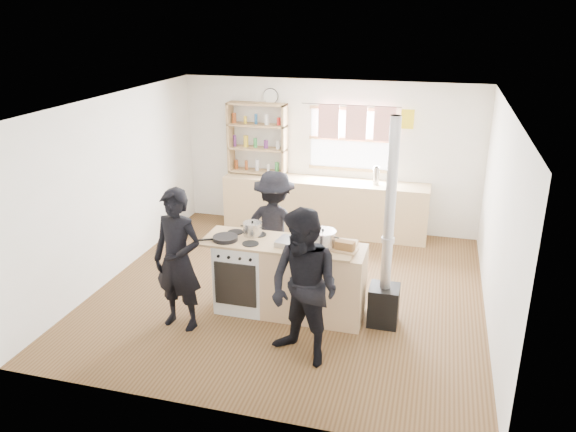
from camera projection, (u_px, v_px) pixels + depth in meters
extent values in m
cube|color=brown|center=(290.00, 291.00, 7.54)|extent=(5.00, 5.00, 0.01)
cube|color=#D2B17E|center=(324.00, 206.00, 9.39)|extent=(3.40, 0.55, 0.90)
cube|color=tan|center=(258.00, 171.00, 9.62)|extent=(1.00, 0.28, 0.03)
cube|color=tan|center=(257.00, 148.00, 9.49)|extent=(1.00, 0.28, 0.03)
cube|color=tan|center=(257.00, 125.00, 9.35)|extent=(1.00, 0.28, 0.03)
cube|color=tan|center=(257.00, 104.00, 9.23)|extent=(1.00, 0.28, 0.03)
cube|color=tan|center=(230.00, 137.00, 9.55)|extent=(0.04, 0.28, 1.20)
cube|color=tan|center=(285.00, 141.00, 9.31)|extent=(0.04, 0.28, 1.20)
cylinder|color=silver|center=(376.00, 176.00, 8.98)|extent=(0.10, 0.10, 0.29)
cube|color=white|center=(244.00, 274.00, 6.99)|extent=(0.60, 0.60, 0.90)
cube|color=#D6AF81|center=(314.00, 282.00, 6.77)|extent=(1.20, 0.60, 0.90)
cube|color=tan|center=(278.00, 243.00, 6.72)|extent=(1.84, 0.64, 0.03)
cylinder|color=black|center=(225.00, 238.00, 6.76)|extent=(0.41, 0.41, 0.05)
cylinder|color=#26531C|center=(225.00, 237.00, 6.75)|extent=(0.27, 0.27, 0.02)
cube|color=silver|center=(292.00, 243.00, 6.61)|extent=(0.38, 0.33, 0.07)
cube|color=brown|center=(292.00, 241.00, 6.60)|extent=(0.32, 0.28, 0.02)
cylinder|color=#B8B8BB|center=(253.00, 229.00, 6.89)|extent=(0.23, 0.23, 0.16)
cylinder|color=#B8B8BB|center=(252.00, 223.00, 6.86)|extent=(0.23, 0.23, 0.01)
sphere|color=black|center=(252.00, 222.00, 6.85)|extent=(0.03, 0.03, 0.03)
cylinder|color=silver|center=(323.00, 239.00, 6.53)|extent=(0.30, 0.30, 0.20)
cylinder|color=silver|center=(323.00, 231.00, 6.49)|extent=(0.31, 0.31, 0.01)
sphere|color=black|center=(323.00, 230.00, 6.49)|extent=(0.03, 0.03, 0.03)
cube|color=tan|center=(345.00, 250.00, 6.46)|extent=(0.31, 0.24, 0.02)
cube|color=olive|center=(345.00, 245.00, 6.44)|extent=(0.24, 0.15, 0.10)
cube|color=black|center=(384.00, 305.00, 6.67)|extent=(0.35, 0.35, 0.48)
cylinder|color=#ADADB2|center=(390.00, 206.00, 6.24)|extent=(0.12, 0.12, 2.02)
imported|color=black|center=(178.00, 260.00, 6.42)|extent=(0.67, 0.49, 1.69)
imported|color=black|center=(304.00, 288.00, 5.77)|extent=(1.02, 0.94, 1.69)
imported|color=black|center=(275.00, 227.00, 7.61)|extent=(1.06, 0.68, 1.55)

